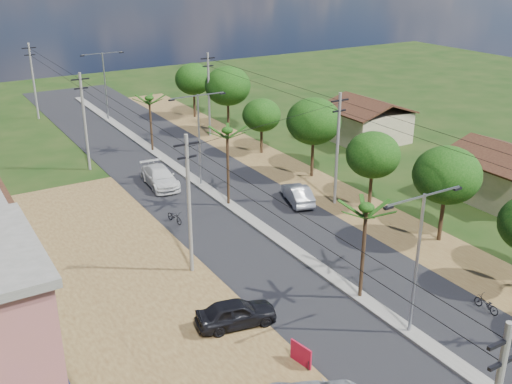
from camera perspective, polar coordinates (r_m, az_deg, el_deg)
ground at (r=33.65m, az=14.34°, el=-12.89°), size 160.00×160.00×0.00m
road at (r=43.76m, az=0.52°, el=-3.48°), size 12.00×110.00×0.04m
median at (r=46.08m, az=-1.43°, el=-2.02°), size 1.00×90.00×0.18m
dirt_lot_west at (r=33.14m, az=-15.96°, el=-13.65°), size 18.00×46.00×0.04m
dirt_shoulder_east at (r=48.37m, az=9.14°, el=-1.21°), size 5.00×90.00×0.03m
house_east_near at (r=52.42m, az=22.57°, el=1.97°), size 7.60×7.50×4.60m
house_east_far at (r=64.69m, az=10.49°, el=6.92°), size 7.60×7.50×4.60m
tree_east_c at (r=42.16m, az=17.72°, el=1.54°), size 4.60×4.60×6.83m
tree_east_d at (r=46.71m, az=11.09°, el=3.49°), size 4.20×4.20×6.13m
tree_east_e at (r=52.52m, az=5.51°, el=6.73°), size 4.80×4.80×7.14m
tree_east_f at (r=59.02m, az=0.54°, el=7.34°), size 3.80×3.80×5.52m
tree_east_g at (r=65.75m, az=-2.71°, el=10.06°), size 5.00×5.00×7.38m
tree_east_h at (r=72.74m, az=-5.98°, el=10.65°), size 4.40×4.40×6.52m
palm_median_near at (r=33.45m, az=10.45°, el=-1.87°), size 2.00×2.00×6.15m
palm_median_mid at (r=45.71m, az=-2.75°, el=5.52°), size 2.00×2.00×6.55m
palm_median_far at (r=59.99m, az=-10.13°, el=8.59°), size 2.00×2.00×5.85m
streetlight_near at (r=31.21m, az=15.16°, el=-5.65°), size 5.10×0.18×8.00m
streetlight_mid at (r=50.31m, az=-5.46°, el=5.68°), size 5.10×0.18×8.00m
streetlight_far at (r=73.06m, az=-14.21°, el=10.27°), size 5.10×0.18×8.00m
utility_pole_w_b at (r=36.41m, az=-6.40°, el=-0.93°), size 1.60×0.24×9.00m
utility_pole_w_c at (r=56.19m, az=-16.01°, el=6.64°), size 1.60×0.24×9.00m
utility_pole_w_d at (r=76.22m, az=-20.45°, el=10.02°), size 1.60×0.24×9.00m
utility_pole_e_b at (r=46.84m, az=7.76°, el=4.29°), size 1.60×0.24×9.00m
utility_pole_e_c at (r=64.82m, az=-4.51°, el=9.40°), size 1.60×0.24×9.00m
car_silver_mid at (r=47.98m, az=3.99°, el=-0.23°), size 2.81×4.73×1.47m
car_white_far at (r=51.94m, az=-9.14°, el=1.39°), size 2.70×5.68×1.60m
car_parked_dark at (r=32.85m, az=-1.90°, el=-11.48°), size 4.63×2.55×1.49m
moto_rider_east at (r=36.51m, az=21.08°, el=-9.96°), size 0.61×1.67×0.87m
moto_rider_west_a at (r=44.92m, az=-7.76°, el=-2.38°), size 0.93×1.83×0.92m
moto_rider_west_b at (r=53.77m, az=-9.44°, el=1.79°), size 1.06×1.84×1.07m
roadside_sign at (r=30.33m, az=4.30°, el=-15.19°), size 0.34×1.36×1.14m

